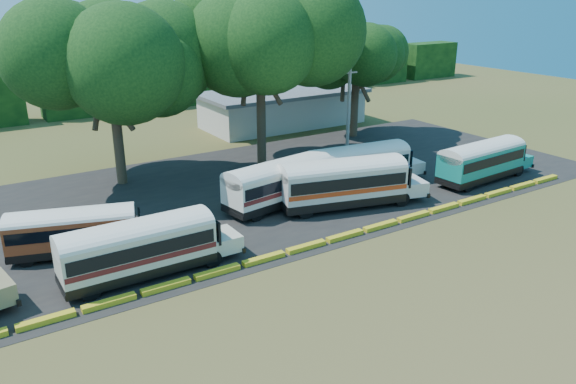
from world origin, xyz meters
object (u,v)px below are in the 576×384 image
bus_cream_west (141,245)px  bus_white_red (345,180)px  bus_red (76,229)px  bus_teal (483,159)px  tree_west (109,55)px

bus_cream_west → bus_white_red: bearing=8.4°
bus_red → bus_teal: bearing=10.8°
bus_teal → tree_west: (-25.19, 15.52, 8.38)m
bus_cream_west → bus_teal: 29.04m
bus_cream_west → bus_teal: (29.02, 0.88, 0.02)m
bus_cream_west → tree_west: bearing=77.0°
bus_red → tree_west: 15.79m
bus_cream_west → bus_teal: bearing=1.9°
bus_white_red → tree_west: bearing=144.9°
bus_white_red → tree_west: tree_west is taller
bus_teal → tree_west: 30.75m
bus_red → bus_white_red: bus_white_red is taller
bus_cream_west → tree_west: tree_west is taller
bus_cream_west → bus_teal: size_ratio=0.99×
bus_white_red → tree_west: 20.26m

